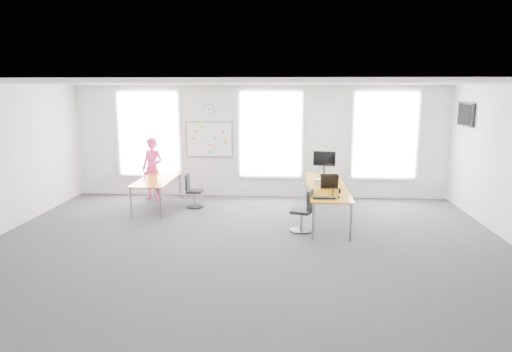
# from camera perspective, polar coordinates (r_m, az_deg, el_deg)

# --- Properties ---
(floor) EXTENTS (10.00, 10.00, 0.00)m
(floor) POSITION_cam_1_polar(r_m,az_deg,el_deg) (8.68, -1.22, -8.65)
(floor) COLOR #2B2A30
(floor) RESTS_ON ground
(ceiling) EXTENTS (10.00, 10.00, 0.00)m
(ceiling) POSITION_cam_1_polar(r_m,az_deg,el_deg) (8.18, -1.31, 11.57)
(ceiling) COLOR white
(ceiling) RESTS_ON ground
(wall_back) EXTENTS (10.00, 0.00, 10.00)m
(wall_back) POSITION_cam_1_polar(r_m,az_deg,el_deg) (12.25, 0.42, 4.32)
(wall_back) COLOR white
(wall_back) RESTS_ON ground
(wall_front) EXTENTS (10.00, 0.00, 10.00)m
(wall_front) POSITION_cam_1_polar(r_m,az_deg,el_deg) (4.44, -5.96, -7.60)
(wall_front) COLOR white
(wall_front) RESTS_ON ground
(window_left) EXTENTS (1.60, 0.06, 2.20)m
(window_left) POSITION_cam_1_polar(r_m,az_deg,el_deg) (12.74, -13.24, 5.19)
(window_left) COLOR white
(window_left) RESTS_ON wall_back
(window_mid) EXTENTS (1.60, 0.06, 2.20)m
(window_mid) POSITION_cam_1_polar(r_m,az_deg,el_deg) (12.18, 1.83, 5.22)
(window_mid) COLOR white
(window_mid) RESTS_ON wall_back
(window_right) EXTENTS (1.60, 0.06, 2.20)m
(window_right) POSITION_cam_1_polar(r_m,az_deg,el_deg) (12.44, 15.83, 4.94)
(window_right) COLOR white
(window_right) RESTS_ON wall_back
(desk_right) EXTENTS (0.84, 3.16, 0.77)m
(desk_right) POSITION_cam_1_polar(r_m,az_deg,el_deg) (10.34, 8.75, -1.43)
(desk_right) COLOR #BA7616
(desk_right) RESTS_ON ground
(desk_left) EXTENTS (0.80, 2.01, 0.73)m
(desk_left) POSITION_cam_1_polar(r_m,az_deg,el_deg) (11.42, -12.27, -0.63)
(desk_left) COLOR #BA7616
(desk_left) RESTS_ON ground
(chair_right) EXTENTS (0.50, 0.50, 0.88)m
(chair_right) POSITION_cam_1_polar(r_m,az_deg,el_deg) (9.43, 6.00, -4.65)
(chair_right) COLOR black
(chair_right) RESTS_ON ground
(chair_left) EXTENTS (0.45, 0.45, 0.84)m
(chair_left) POSITION_cam_1_polar(r_m,az_deg,el_deg) (11.39, -7.93, -2.08)
(chair_left) COLOR black
(chair_left) RESTS_ON ground
(person) EXTENTS (0.69, 0.56, 1.65)m
(person) POSITION_cam_1_polar(r_m,az_deg,el_deg) (12.26, -12.81, 0.87)
(person) COLOR #F13A85
(person) RESTS_ON ground
(whiteboard) EXTENTS (1.20, 0.03, 0.90)m
(whiteboard) POSITION_cam_1_polar(r_m,az_deg,el_deg) (12.37, -5.86, 4.56)
(whiteboard) COLOR white
(whiteboard) RESTS_ON wall_back
(wall_clock) EXTENTS (0.30, 0.04, 0.30)m
(wall_clock) POSITION_cam_1_polar(r_m,az_deg,el_deg) (12.31, -5.93, 8.26)
(wall_clock) COLOR gray
(wall_clock) RESTS_ON wall_back
(tv) EXTENTS (0.06, 0.90, 0.55)m
(tv) POSITION_cam_1_polar(r_m,az_deg,el_deg) (11.93, 24.77, 7.01)
(tv) COLOR black
(tv) RESTS_ON wall_right
(keyboard) EXTENTS (0.46, 0.18, 0.02)m
(keyboard) POSITION_cam_1_polar(r_m,az_deg,el_deg) (9.09, 8.52, -2.73)
(keyboard) COLOR black
(keyboard) RESTS_ON desk_right
(mouse) EXTENTS (0.09, 0.13, 0.04)m
(mouse) POSITION_cam_1_polar(r_m,az_deg,el_deg) (9.18, 10.33, -2.59)
(mouse) COLOR black
(mouse) RESTS_ON desk_right
(lens_cap) EXTENTS (0.07, 0.07, 0.01)m
(lens_cap) POSITION_cam_1_polar(r_m,az_deg,el_deg) (9.44, 9.53, -2.30)
(lens_cap) COLOR black
(lens_cap) RESTS_ON desk_right
(headphones) EXTENTS (0.18, 0.10, 0.10)m
(headphones) POSITION_cam_1_polar(r_m,az_deg,el_deg) (9.61, 9.96, -1.82)
(headphones) COLOR black
(headphones) RESTS_ON desk_right
(laptop_sleeve) EXTENTS (0.38, 0.22, 0.31)m
(laptop_sleeve) POSITION_cam_1_polar(r_m,az_deg,el_deg) (9.99, 9.16, -0.70)
(laptop_sleeve) COLOR black
(laptop_sleeve) RESTS_ON desk_right
(paper_stack) EXTENTS (0.35, 0.27, 0.12)m
(paper_stack) POSITION_cam_1_polar(r_m,az_deg,el_deg) (10.44, 8.23, -0.69)
(paper_stack) COLOR beige
(paper_stack) RESTS_ON desk_right
(monitor) EXTENTS (0.55, 0.22, 0.61)m
(monitor) POSITION_cam_1_polar(r_m,az_deg,el_deg) (11.41, 8.53, 1.86)
(monitor) COLOR black
(monitor) RESTS_ON desk_right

